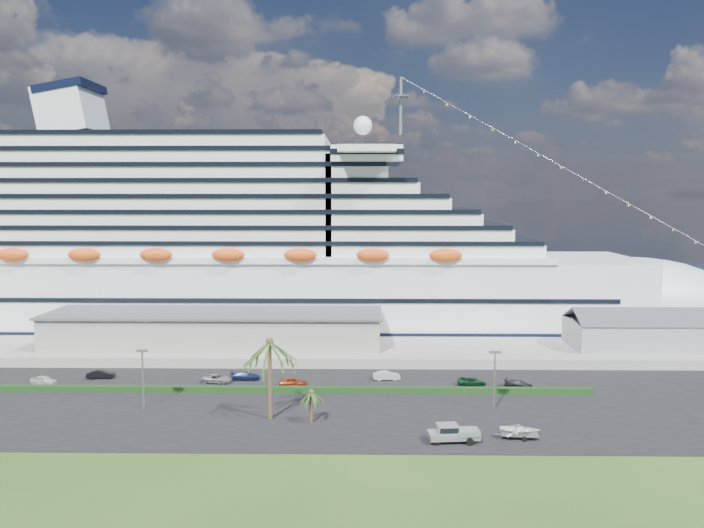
{
  "coord_description": "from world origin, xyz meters",
  "views": [
    {
      "loc": [
        2.18,
        -83.22,
        29.41
      ],
      "look_at": [
        0.28,
        30.0,
        17.94
      ],
      "focal_mm": 35.0,
      "sensor_mm": 36.0,
      "label": 1
    }
  ],
  "objects_px": {
    "parked_car_3": "(245,376)",
    "boat_trailer": "(520,430)",
    "cruise_ship": "(254,254)",
    "pickup_truck": "(453,433)"
  },
  "relations": [
    {
      "from": "cruise_ship",
      "to": "boat_trailer",
      "type": "height_order",
      "value": "cruise_ship"
    },
    {
      "from": "parked_car_3",
      "to": "boat_trailer",
      "type": "xyz_separation_m",
      "value": [
        37.62,
        -25.91,
        0.38
      ]
    },
    {
      "from": "parked_car_3",
      "to": "pickup_truck",
      "type": "height_order",
      "value": "pickup_truck"
    },
    {
      "from": "cruise_ship",
      "to": "pickup_truck",
      "type": "relative_size",
      "value": 30.58
    },
    {
      "from": "cruise_ship",
      "to": "parked_car_3",
      "type": "xyz_separation_m",
      "value": [
        4.94,
        -41.0,
        -15.9
      ]
    },
    {
      "from": "cruise_ship",
      "to": "parked_car_3",
      "type": "bearing_deg",
      "value": -83.12
    },
    {
      "from": "pickup_truck",
      "to": "parked_car_3",
      "type": "bearing_deg",
      "value": 137.31
    },
    {
      "from": "pickup_truck",
      "to": "boat_trailer",
      "type": "xyz_separation_m",
      "value": [
        8.19,
        1.23,
        -0.11
      ]
    },
    {
      "from": "cruise_ship",
      "to": "pickup_truck",
      "type": "distance_m",
      "value": 77.86
    },
    {
      "from": "parked_car_3",
      "to": "boat_trailer",
      "type": "bearing_deg",
      "value": -124.67
    }
  ]
}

